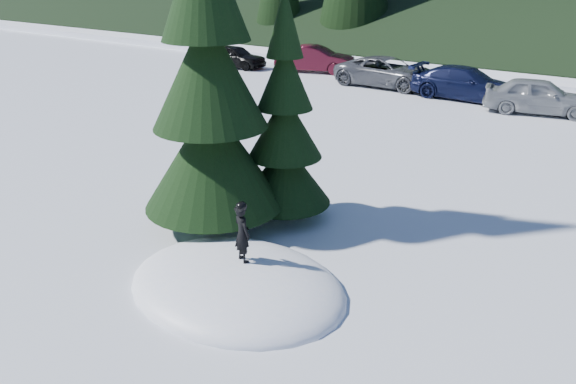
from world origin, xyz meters
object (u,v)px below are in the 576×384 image
Objects in this scene: car_1 at (315,59)px; car_2 at (387,72)px; spruce_short at (285,134)px; car_0 at (235,56)px; child_skier at (242,233)px; car_4 at (539,96)px; car_3 at (466,83)px; spruce_tall at (209,86)px.

car_2 is (5.21, -1.34, -0.01)m from car_1.
car_0 is (-15.19, 15.60, -1.44)m from spruce_short.
car_2 is at bearing -50.62° from child_skier.
car_1 reaches higher than car_4.
car_1 is at bearing 79.11° from car_3.
spruce_tall is 20.99m from car_1.
car_1 is at bearing 75.72° from car_2.
child_skier is 0.29× the size of car_0.
child_skier reaches higher than car_0.
child_skier is 18.43m from car_3.
car_0 is 0.74× the size of car_2.
car_0 is 14.17m from car_3.
car_1 is (4.74, 1.56, 0.08)m from car_0.
car_4 is at bearing -98.39° from car_0.
child_skier is 0.22× the size of car_2.
car_3 is (-0.03, 16.74, -2.59)m from spruce_tall.
car_0 is at bearing 72.63° from car_4.
car_1 is at bearing -76.45° from car_0.
car_1 is at bearing 64.45° from car_4.
child_skier reaches higher than car_3.
car_2 is 7.73m from car_4.
car_4 is (7.61, -1.36, 0.01)m from car_2.
car_0 is 9.95m from car_2.
child_skier reaches higher than car_4.
car_0 is 0.90× the size of car_4.
car_4 reaches higher than car_2.
child_skier is 0.23× the size of car_3.
car_0 is at bearing 91.41° from car_2.
car_4 reaches higher than car_3.
car_4 is (2.37, 14.46, -1.37)m from spruce_short.
car_3 is at bearing 93.84° from spruce_short.
spruce_tall reaches higher than car_3.
car_0 is (-16.37, 18.55, -0.39)m from child_skier.
spruce_tall reaches higher than car_1.
car_3 reaches higher than car_0.
car_0 is at bearing 89.00° from car_3.
spruce_tall is 22.30m from car_0.
car_0 is 0.86× the size of car_1.
car_1 is 9.60m from car_3.
spruce_short is 1.07× the size of car_3.
spruce_tall reaches higher than car_2.
child_skier is at bearing -35.62° from spruce_tall.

